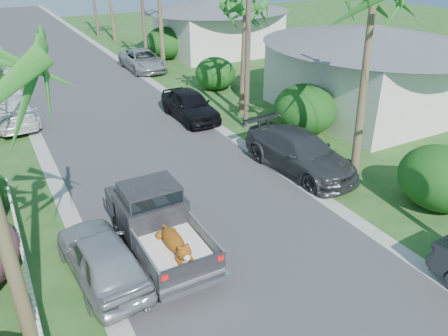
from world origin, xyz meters
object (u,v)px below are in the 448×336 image
parked_car_rm (299,152)px  utility_pole_c (142,6)px  parked_car_lf (12,110)px  house_right_far (217,28)px  house_right_near (369,73)px  utility_pole_b (248,38)px  parked_car_rf (190,105)px  parked_car_rd (143,60)px  palm_r_b (245,3)px  parked_car_ln (102,258)px  pickup_truck (155,218)px

parked_car_rm → utility_pole_c: bearing=83.6°
parked_car_lf → house_right_far: (18.00, 10.52, 1.34)m
house_right_near → utility_pole_b: size_ratio=1.00×
house_right_near → utility_pole_b: 7.84m
house_right_far → utility_pole_b: 18.71m
parked_car_rf → parked_car_rd: size_ratio=0.86×
house_right_far → parked_car_rm: bearing=-109.8°
parked_car_rf → house_right_near: size_ratio=0.52×
parked_car_rf → parked_car_lf: (-8.60, 3.84, -0.02)m
parked_car_lf → palm_r_b: 13.47m
parked_car_rf → parked_car_rd: (1.40, 11.51, -0.04)m
parked_car_rm → house_right_far: bearing=65.5°
parked_car_rm → house_right_far: 23.67m
house_right_far → utility_pole_b: (-7.40, -17.00, 2.48)m
parked_car_rd → house_right_near: 17.19m
house_right_far → parked_car_rf: bearing=-123.2°
utility_pole_c → palm_r_b: bearing=-85.6°
parked_car_rd → utility_pole_b: bearing=-87.8°
parked_car_rf → parked_car_ln: 13.15m
palm_r_b → pickup_truck: bearing=-133.4°
parked_car_lf → house_right_near: bearing=155.4°
parked_car_rf → palm_r_b: size_ratio=0.65×
pickup_truck → house_right_far: size_ratio=0.57×
parked_car_rm → palm_r_b: bearing=72.8°
parked_car_rd → parked_car_ln: size_ratio=1.27×
utility_pole_b → utility_pole_c: same height
pickup_truck → house_right_far: 28.68m
pickup_truck → parked_car_rm: pickup_truck is taller
parked_car_rm → house_right_near: house_right_near is taller
parked_car_lf → house_right_far: house_right_far is taller
parked_car_rd → palm_r_b: palm_r_b is taller
parked_car_rf → house_right_far: size_ratio=0.52×
parked_car_rf → utility_pole_b: bearing=-53.1°
palm_r_b → parked_car_rm: bearing=-102.5°
parked_car_rm → parked_car_lf: (-10.00, 11.71, -0.03)m
parked_car_rd → utility_pole_b: utility_pole_b is taller
parked_car_rd → palm_r_b: (1.60, -12.15, 5.20)m
parked_car_rf → utility_pole_c: bearing=80.6°
parked_car_rf → parked_car_ln: parked_car_rf is taller
palm_r_b → house_right_far: bearing=66.9°
parked_car_rf → utility_pole_b: size_ratio=0.52×
house_right_near → utility_pole_b: bearing=172.3°
parked_car_rm → pickup_truck: bearing=-168.7°
parked_car_ln → house_right_near: 18.54m
parked_car_ln → parked_car_lf: (-0.91, 14.51, 0.05)m
parked_car_lf → utility_pole_c: bearing=-143.2°
utility_pole_c → pickup_truck: bearing=-109.3°
utility_pole_b → utility_pole_c: (0.00, 15.00, 0.00)m
pickup_truck → palm_r_b: 13.72m
parked_car_rm → parked_car_rf: parked_car_rm is taller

